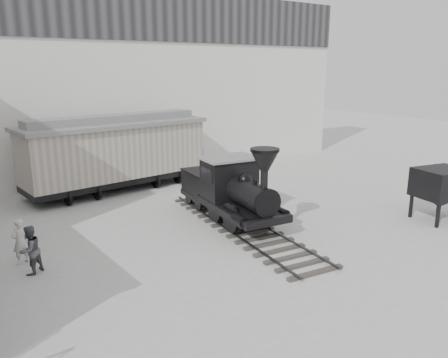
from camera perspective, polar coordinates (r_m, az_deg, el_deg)
ground at (r=15.31m, az=4.87°, el=-10.76°), size 90.00×90.00×0.00m
north_wall at (r=27.26m, az=-15.14°, el=11.87°), size 34.00×2.51×11.00m
locomotive at (r=18.52m, az=1.20°, el=-1.92°), size 3.13×10.16×3.53m
boxcar at (r=24.19m, az=-13.91°, el=3.57°), size 10.31×4.37×4.09m
visitor_a at (r=16.38m, az=-25.08°, el=-7.40°), size 0.68×0.57×1.59m
visitor_b at (r=15.45m, az=-24.00°, el=-8.48°), size 1.00×0.95×1.63m
coal_hopper at (r=21.05m, az=26.51°, el=-0.92°), size 2.37×2.06×2.29m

